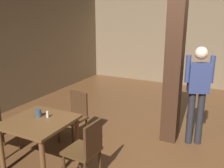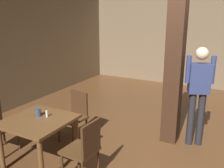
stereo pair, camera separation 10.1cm
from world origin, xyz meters
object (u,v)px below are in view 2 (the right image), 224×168
at_px(dining_table, 39,127).
at_px(napkin_cup, 38,112).
at_px(standing_person, 198,90).
at_px(chair_north, 75,114).
at_px(salt_shaker, 47,114).
at_px(chair_east, 84,148).

distance_m(dining_table, napkin_cup, 0.22).
bearing_deg(standing_person, chair_north, -155.76).
height_order(dining_table, salt_shaker, salt_shaker).
distance_m(chair_east, standing_person, 2.14).
bearing_deg(chair_east, dining_table, 178.48).
bearing_deg(standing_person, chair_east, -122.27).
distance_m(chair_north, napkin_cup, 0.85).
distance_m(dining_table, chair_east, 0.83).
distance_m(chair_east, napkin_cup, 0.96).
bearing_deg(dining_table, chair_north, 89.33).
bearing_deg(chair_east, napkin_cup, 173.11).
bearing_deg(chair_north, chair_east, -47.82).
distance_m(dining_table, chair_north, 0.88).
bearing_deg(standing_person, napkin_cup, -140.63).
distance_m(chair_east, salt_shaker, 0.84).
relative_size(dining_table, chair_north, 1.03).
bearing_deg(salt_shaker, chair_north, 93.10).
xyz_separation_m(chair_east, salt_shaker, (-0.77, 0.15, 0.28)).
height_order(napkin_cup, salt_shaker, napkin_cup).
height_order(dining_table, napkin_cup, napkin_cup).
distance_m(chair_east, chair_north, 1.21).
xyz_separation_m(dining_table, napkin_cup, (-0.08, 0.09, 0.19)).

